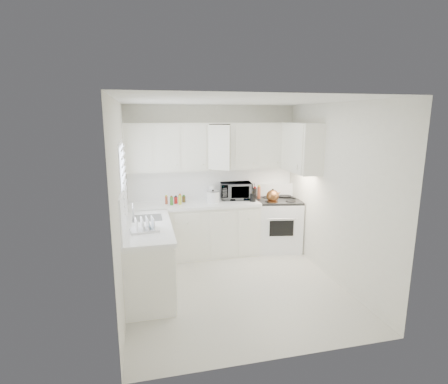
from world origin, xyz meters
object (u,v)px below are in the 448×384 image
object	(u,v)px
rice_cooker	(213,196)
utensil_crock	(253,192)
dish_rack	(144,224)
tea_kettle	(273,195)
microwave	(236,189)
stove	(278,218)

from	to	relation	value
rice_cooker	utensil_crock	world-z (taller)	utensil_crock
rice_cooker	dish_rack	world-z (taller)	rice_cooker
tea_kettle	utensil_crock	xyz separation A→B (m)	(-0.33, 0.08, 0.05)
tea_kettle	utensil_crock	bearing A→B (deg)	169.99
microwave	utensil_crock	distance (m)	0.36
stove	rice_cooker	bearing A→B (deg)	-170.36
utensil_crock	dish_rack	size ratio (longest dim) A/B	0.93
stove	tea_kettle	distance (m)	0.52
stove	utensil_crock	world-z (taller)	utensil_crock
stove	rice_cooker	size ratio (longest dim) A/B	5.39
stove	rice_cooker	world-z (taller)	stove
tea_kettle	utensil_crock	distance (m)	0.34
tea_kettle	rice_cooker	distance (m)	1.04
microwave	utensil_crock	world-z (taller)	microwave
rice_cooker	stove	bearing A→B (deg)	5.57
microwave	utensil_crock	size ratio (longest dim) A/B	1.65
tea_kettle	dish_rack	bearing A→B (deg)	-149.12
utensil_crock	dish_rack	xyz separation A→B (m)	(-1.87, -1.22, -0.07)
rice_cooker	dish_rack	xyz separation A→B (m)	(-1.18, -1.32, -0.01)
microwave	dish_rack	size ratio (longest dim) A/B	1.54
utensil_crock	dish_rack	distance (m)	2.23
rice_cooker	dish_rack	bearing A→B (deg)	-125.31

